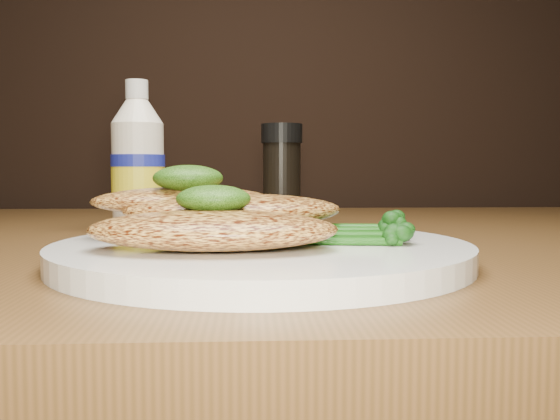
{
  "coord_description": "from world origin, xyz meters",
  "views": [
    {
      "loc": [
        0.05,
        0.41,
        0.82
      ],
      "look_at": [
        0.07,
        0.84,
        0.79
      ],
      "focal_mm": 38.48,
      "sensor_mm": 36.0,
      "label": 1
    }
  ],
  "objects": [
    {
      "name": "plate",
      "position": [
        0.06,
        0.85,
        0.76
      ],
      "size": [
        0.3,
        0.3,
        0.02
      ],
      "primitive_type": "cylinder",
      "color": "white",
      "rests_on": "dining_table"
    },
    {
      "name": "chicken_front",
      "position": [
        0.02,
        0.81,
        0.78
      ],
      "size": [
        0.17,
        0.09,
        0.03
      ],
      "primitive_type": "ellipsoid",
      "rotation": [
        0.0,
        0.0,
        -0.04
      ],
      "color": "gold",
      "rests_on": "plate"
    },
    {
      "name": "chicken_mid",
      "position": [
        0.03,
        0.87,
        0.79
      ],
      "size": [
        0.17,
        0.1,
        0.03
      ],
      "primitive_type": "ellipsoid",
      "rotation": [
        0.0,
        0.0,
        0.09
      ],
      "color": "gold",
      "rests_on": "plate"
    },
    {
      "name": "chicken_back",
      "position": [
        -0.01,
        0.89,
        0.79
      ],
      "size": [
        0.16,
        0.1,
        0.02
      ],
      "primitive_type": "ellipsoid",
      "rotation": [
        0.0,
        0.0,
        0.25
      ],
      "color": "gold",
      "rests_on": "plate"
    },
    {
      "name": "pesto_front",
      "position": [
        0.02,
        0.82,
        0.8
      ],
      "size": [
        0.05,
        0.05,
        0.02
      ],
      "primitive_type": "ellipsoid",
      "rotation": [
        0.0,
        0.0,
        -0.08
      ],
      "color": "black",
      "rests_on": "chicken_front"
    },
    {
      "name": "pesto_back",
      "position": [
        -0.0,
        0.88,
        0.81
      ],
      "size": [
        0.06,
        0.06,
        0.02
      ],
      "primitive_type": "ellipsoid",
      "rotation": [
        0.0,
        0.0,
        0.2
      ],
      "color": "black",
      "rests_on": "chicken_back"
    },
    {
      "name": "broccolini_bundle",
      "position": [
        0.1,
        0.85,
        0.78
      ],
      "size": [
        0.16,
        0.14,
        0.02
      ],
      "primitive_type": null,
      "rotation": [
        0.0,
        0.0,
        -0.23
      ],
      "color": "#195312",
      "rests_on": "plate"
    },
    {
      "name": "mayo_bottle",
      "position": [
        -0.08,
        1.09,
        0.83
      ],
      "size": [
        0.06,
        0.06,
        0.17
      ],
      "primitive_type": null,
      "rotation": [
        0.0,
        0.0,
        0.02
      ],
      "color": "#F2E5CD",
      "rests_on": "dining_table"
    },
    {
      "name": "pepper_grinder",
      "position": [
        0.09,
        1.15,
        0.81
      ],
      "size": [
        0.06,
        0.06,
        0.12
      ],
      "primitive_type": null,
      "rotation": [
        0.0,
        0.0,
        -0.34
      ],
      "color": "black",
      "rests_on": "dining_table"
    }
  ]
}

